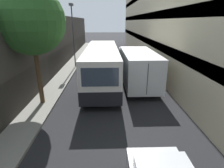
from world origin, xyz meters
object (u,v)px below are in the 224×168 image
object	(u,v)px
bus	(102,65)
street_tree_left	(31,21)
street_lamp	(72,24)
panel_van	(96,49)
box_truck	(136,65)

from	to	relation	value
bus	street_tree_left	bearing A→B (deg)	-133.24
street_lamp	panel_van	bearing A→B (deg)	74.74
box_truck	panel_van	xyz separation A→B (m)	(-4.22, 12.48, -0.45)
panel_van	street_tree_left	world-z (taller)	street_tree_left
panel_van	street_tree_left	distance (m)	17.47
box_truck	street_lamp	bearing A→B (deg)	139.88
panel_van	street_lamp	distance (m)	8.39
bus	street_tree_left	xyz separation A→B (m)	(-3.81, -4.05, 3.49)
bus	box_truck	bearing A→B (deg)	5.23
panel_van	box_truck	bearing A→B (deg)	-71.34
street_lamp	box_truck	bearing A→B (deg)	-40.12
bus	box_truck	size ratio (longest dim) A/B	1.20
street_tree_left	street_lamp	bearing A→B (deg)	86.49
box_truck	street_lamp	world-z (taller)	street_lamp
box_truck	panel_van	distance (m)	13.18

